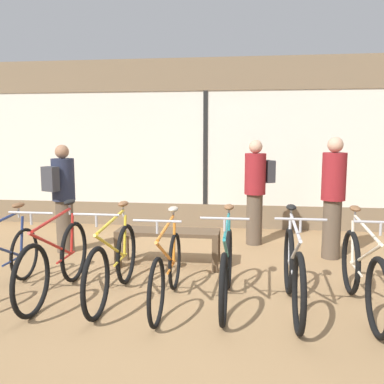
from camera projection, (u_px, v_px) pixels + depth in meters
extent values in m
plane|color=#99754C|center=(173.00, 295.00, 4.83)|extent=(24.00, 24.00, 0.00)
cube|color=#7A664C|center=(205.00, 215.00, 8.31)|extent=(12.00, 0.08, 0.45)
cube|color=silver|center=(205.00, 148.00, 8.13)|extent=(12.00, 0.04, 2.15)
cube|color=#7A664C|center=(206.00, 74.00, 7.94)|extent=(12.00, 0.08, 0.60)
cube|color=black|center=(205.00, 148.00, 8.10)|extent=(0.08, 0.02, 2.15)
torus|color=black|center=(25.00, 254.00, 5.30)|extent=(0.04, 0.65, 0.65)
cylinder|color=navy|center=(22.00, 236.00, 5.23)|extent=(0.03, 0.11, 0.49)
cylinder|color=navy|center=(14.00, 260.00, 5.07)|extent=(0.03, 0.48, 0.03)
cylinder|color=#B2B2B7|center=(19.00, 212.00, 5.15)|extent=(0.02, 0.02, 0.14)
ellipsoid|color=brown|center=(18.00, 205.00, 5.14)|extent=(0.11, 0.22, 0.06)
torus|color=black|center=(74.00, 252.00, 5.24)|extent=(0.05, 0.74, 0.74)
torus|color=black|center=(31.00, 281.00, 4.21)|extent=(0.05, 0.74, 0.74)
cylinder|color=red|center=(52.00, 244.00, 4.66)|extent=(0.03, 0.98, 0.51)
cylinder|color=red|center=(72.00, 233.00, 5.17)|extent=(0.03, 0.11, 0.49)
cylinder|color=red|center=(53.00, 219.00, 4.65)|extent=(0.03, 0.91, 0.10)
cylinder|color=red|center=(66.00, 257.00, 5.01)|extent=(0.03, 0.47, 0.03)
cylinder|color=#B2B2B7|center=(70.00, 209.00, 5.09)|extent=(0.02, 0.02, 0.14)
ellipsoid|color=black|center=(69.00, 202.00, 5.08)|extent=(0.11, 0.22, 0.06)
cylinder|color=#B2B2B7|center=(31.00, 219.00, 4.19)|extent=(0.02, 0.02, 0.12)
cylinder|color=#ADADB2|center=(31.00, 213.00, 4.18)|extent=(0.46, 0.02, 0.02)
torus|color=black|center=(126.00, 254.00, 5.17)|extent=(0.05, 0.72, 0.72)
torus|color=black|center=(96.00, 283.00, 4.16)|extent=(0.05, 0.72, 0.72)
cylinder|color=gold|center=(111.00, 247.00, 4.59)|extent=(0.03, 0.97, 0.51)
cylinder|color=gold|center=(125.00, 235.00, 5.10)|extent=(0.03, 0.11, 0.49)
cylinder|color=gold|center=(111.00, 221.00, 4.59)|extent=(0.03, 0.89, 0.10)
cylinder|color=gold|center=(121.00, 260.00, 4.94)|extent=(0.03, 0.47, 0.03)
cylinder|color=#B2B2B7|center=(123.00, 210.00, 5.02)|extent=(0.02, 0.02, 0.14)
ellipsoid|color=brown|center=(123.00, 204.00, 5.01)|extent=(0.11, 0.22, 0.06)
cylinder|color=#B2B2B7|center=(96.00, 221.00, 4.13)|extent=(0.02, 0.02, 0.12)
cylinder|color=#ADADB2|center=(96.00, 215.00, 4.13)|extent=(0.46, 0.02, 0.02)
torus|color=black|center=(175.00, 261.00, 4.98)|extent=(0.04, 0.66, 0.66)
torus|color=black|center=(156.00, 292.00, 4.01)|extent=(0.04, 0.66, 0.66)
cylinder|color=orange|center=(166.00, 254.00, 4.42)|extent=(0.03, 0.93, 0.51)
cylinder|color=orange|center=(174.00, 242.00, 4.91)|extent=(0.03, 0.11, 0.49)
cylinder|color=orange|center=(166.00, 227.00, 4.42)|extent=(0.03, 0.86, 0.10)
cylinder|color=orange|center=(171.00, 267.00, 4.76)|extent=(0.03, 0.45, 0.03)
cylinder|color=#B2B2B7|center=(173.00, 216.00, 4.83)|extent=(0.02, 0.02, 0.14)
ellipsoid|color=#B2A893|center=(173.00, 209.00, 4.82)|extent=(0.11, 0.22, 0.06)
cylinder|color=#B2B2B7|center=(157.00, 227.00, 3.98)|extent=(0.02, 0.02, 0.12)
cylinder|color=#ADADB2|center=(157.00, 221.00, 3.97)|extent=(0.46, 0.02, 0.02)
torus|color=black|center=(229.00, 259.00, 5.02)|extent=(0.05, 0.70, 0.70)
torus|color=black|center=(224.00, 289.00, 4.03)|extent=(0.05, 0.70, 0.70)
cylinder|color=#1E7A7F|center=(226.00, 251.00, 4.45)|extent=(0.03, 0.94, 0.51)
cylinder|color=#1E7A7F|center=(229.00, 240.00, 4.95)|extent=(0.03, 0.11, 0.49)
cylinder|color=#1E7A7F|center=(227.00, 225.00, 4.44)|extent=(0.03, 0.87, 0.10)
cylinder|color=#1E7A7F|center=(228.00, 265.00, 4.80)|extent=(0.03, 0.45, 0.03)
cylinder|color=#B2B2B7|center=(229.00, 214.00, 4.86)|extent=(0.02, 0.02, 0.14)
ellipsoid|color=brown|center=(229.00, 207.00, 4.85)|extent=(0.11, 0.22, 0.06)
cylinder|color=#B2B2B7|center=(225.00, 225.00, 4.01)|extent=(0.02, 0.02, 0.12)
cylinder|color=#ADADB2|center=(225.00, 219.00, 4.00)|extent=(0.46, 0.02, 0.02)
torus|color=black|center=(289.00, 261.00, 4.85)|extent=(0.06, 0.76, 0.76)
torus|color=black|center=(299.00, 293.00, 3.86)|extent=(0.06, 0.76, 0.76)
cylinder|color=#BCBCC1|center=(294.00, 253.00, 4.28)|extent=(0.03, 0.94, 0.51)
cylinder|color=#BCBCC1|center=(290.00, 241.00, 4.78)|extent=(0.03, 0.11, 0.49)
cylinder|color=#BCBCC1|center=(295.00, 226.00, 4.28)|extent=(0.03, 0.87, 0.10)
cylinder|color=#BCBCC1|center=(291.00, 267.00, 4.63)|extent=(0.03, 0.45, 0.03)
cylinder|color=#B2B2B7|center=(291.00, 214.00, 4.70)|extent=(0.02, 0.02, 0.14)
ellipsoid|color=black|center=(291.00, 207.00, 4.68)|extent=(0.11, 0.22, 0.06)
cylinder|color=#B2B2B7|center=(300.00, 226.00, 3.84)|extent=(0.02, 0.02, 0.12)
cylinder|color=#ADADB2|center=(301.00, 219.00, 3.83)|extent=(0.46, 0.02, 0.02)
torus|color=black|center=(351.00, 262.00, 4.84)|extent=(0.06, 0.73, 0.73)
torus|color=black|center=(379.00, 298.00, 3.80)|extent=(0.06, 0.73, 0.73)
cylinder|color=beige|center=(365.00, 256.00, 4.25)|extent=(0.03, 1.00, 0.51)
cylinder|color=beige|center=(353.00, 242.00, 4.77)|extent=(0.03, 0.11, 0.49)
cylinder|color=beige|center=(366.00, 228.00, 4.24)|extent=(0.03, 0.93, 0.10)
cylinder|color=beige|center=(356.00, 269.00, 4.60)|extent=(0.03, 0.48, 0.03)
cylinder|color=#B2B2B7|center=(355.00, 216.00, 4.69)|extent=(0.02, 0.02, 0.14)
ellipsoid|color=brown|center=(355.00, 208.00, 4.68)|extent=(0.11, 0.22, 0.06)
cylinder|color=#B2B2B7|center=(381.00, 229.00, 3.77)|extent=(0.02, 0.02, 0.12)
cylinder|color=#ADADB2|center=(381.00, 222.00, 3.76)|extent=(0.46, 0.02, 0.02)
cube|color=brown|center=(168.00, 232.00, 5.83)|extent=(1.40, 0.44, 0.05)
cube|color=brown|center=(118.00, 251.00, 5.78)|extent=(0.08, 0.08, 0.45)
cube|color=brown|center=(215.00, 255.00, 5.61)|extent=(0.08, 0.08, 0.45)
cube|color=brown|center=(125.00, 245.00, 6.13)|extent=(0.08, 0.08, 0.45)
cube|color=brown|center=(217.00, 248.00, 5.96)|extent=(0.08, 0.08, 0.45)
cylinder|color=brown|center=(65.00, 226.00, 6.54)|extent=(0.34, 0.34, 0.80)
cylinder|color=#23283D|center=(63.00, 180.00, 6.44)|extent=(0.45, 0.45, 0.63)
sphere|color=#9E7051|center=(62.00, 152.00, 6.38)|extent=(0.21, 0.21, 0.21)
cube|color=#38383D|center=(50.00, 179.00, 6.23)|extent=(0.28, 0.22, 0.36)
cylinder|color=brown|center=(332.00, 229.00, 6.20)|extent=(0.29, 0.29, 0.86)
cylinder|color=maroon|center=(334.00, 177.00, 6.10)|extent=(0.37, 0.37, 0.68)
sphere|color=tan|center=(335.00, 145.00, 6.04)|extent=(0.22, 0.22, 0.22)
cylinder|color=brown|center=(254.00, 219.00, 6.99)|extent=(0.36, 0.36, 0.83)
cylinder|color=maroon|center=(255.00, 174.00, 6.89)|extent=(0.46, 0.46, 0.66)
sphere|color=tan|center=(256.00, 147.00, 6.83)|extent=(0.21, 0.21, 0.21)
cube|color=#38383D|center=(268.00, 171.00, 6.98)|extent=(0.24, 0.28, 0.36)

